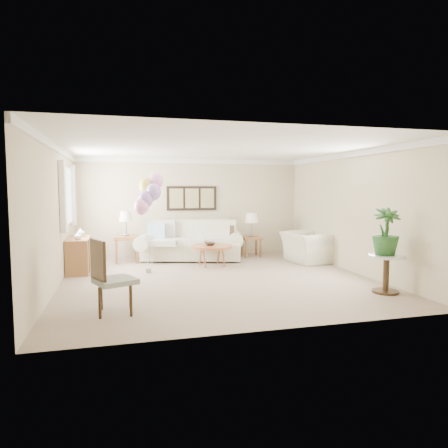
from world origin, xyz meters
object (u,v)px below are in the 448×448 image
coffee_table (212,247)px  accent_chair (109,275)px  sofa (191,244)px  armchair (307,247)px  balloon_cluster (149,193)px

coffee_table → accent_chair: (-2.22, -3.14, 0.11)m
sofa → armchair: 2.91m
sofa → accent_chair: bearing=-114.8°
balloon_cluster → coffee_table: bearing=16.3°
coffee_table → armchair: 2.39m
coffee_table → armchair: bearing=-2.7°
armchair → balloon_cluster: balloon_cluster is taller
balloon_cluster → armchair: bearing=4.7°
coffee_table → accent_chair: accent_chair is taller
armchair → accent_chair: bearing=116.6°
sofa → balloon_cluster: 2.24m
armchair → accent_chair: (-4.61, -3.03, 0.19)m
sofa → accent_chair: accent_chair is taller
armchair → balloon_cluster: size_ratio=0.53×
accent_chair → balloon_cluster: bearing=74.5°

